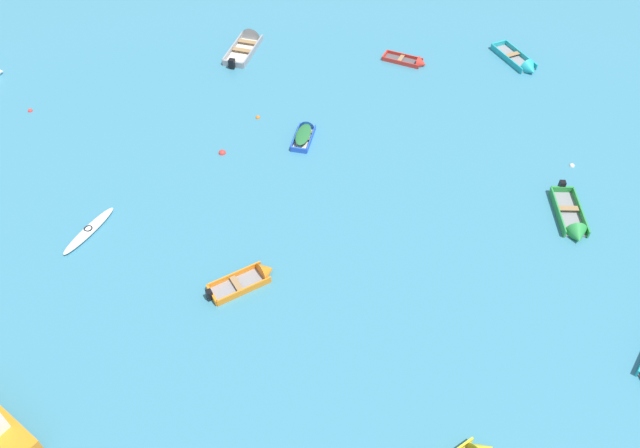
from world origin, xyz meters
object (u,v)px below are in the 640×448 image
rowboat_red_cluster_outer (414,62)px  rowboat_orange_midfield_left (253,277)px  rowboat_green_near_right (573,224)px  mooring_buoy_central (30,111)px  rowboat_turquoise_back_row_center (523,65)px  mooring_buoy_outer_edge (258,118)px  rowboat_blue_center (305,132)px  rowboat_grey_cluster_inner (249,41)px  mooring_buoy_between_boats_left (572,166)px  mooring_buoy_between_boats_right (222,153)px  kayak_white_far_back (89,230)px

rowboat_red_cluster_outer → rowboat_orange_midfield_left: 21.49m
rowboat_green_near_right → rowboat_orange_midfield_left: bearing=-176.5°
mooring_buoy_central → rowboat_turquoise_back_row_center: bearing=0.2°
mooring_buoy_outer_edge → rowboat_turquoise_back_row_center: bearing=9.2°
rowboat_blue_center → rowboat_grey_cluster_inner: rowboat_grey_cluster_inner is taller
mooring_buoy_between_boats_left → rowboat_orange_midfield_left: bearing=-163.5°
rowboat_turquoise_back_row_center → mooring_buoy_between_boats_left: 10.39m
mooring_buoy_outer_edge → mooring_buoy_central: (-14.33, 2.87, 0.00)m
rowboat_orange_midfield_left → mooring_buoy_central: bearing=129.6°
mooring_buoy_between_boats_left → mooring_buoy_between_boats_right: bearing=168.2°
kayak_white_far_back → rowboat_orange_midfield_left: bearing=-28.1°
rowboat_blue_center → mooring_buoy_central: 17.78m
kayak_white_far_back → rowboat_red_cluster_outer: bearing=32.1°
rowboat_grey_cluster_inner → rowboat_blue_center: bearing=-76.7°
rowboat_green_near_right → mooring_buoy_outer_edge: (-15.60, 11.90, -0.21)m
rowboat_red_cluster_outer → mooring_buoy_central: 25.67m
kayak_white_far_back → mooring_buoy_central: kayak_white_far_back is taller
mooring_buoy_central → mooring_buoy_between_boats_left: bearing=-17.7°
rowboat_red_cluster_outer → rowboat_grey_cluster_inner: rowboat_grey_cluster_inner is taller
rowboat_orange_midfield_left → mooring_buoy_between_boats_left: rowboat_orange_midfield_left is taller
rowboat_grey_cluster_inner → mooring_buoy_central: bearing=-157.3°
mooring_buoy_between_boats_left → mooring_buoy_central: bearing=162.3°
rowboat_green_near_right → rowboat_orange_midfield_left: size_ratio=1.21×
kayak_white_far_back → mooring_buoy_central: size_ratio=11.22×
rowboat_grey_cluster_inner → mooring_buoy_between_boats_left: rowboat_grey_cluster_inner is taller
rowboat_green_near_right → mooring_buoy_central: rowboat_green_near_right is taller
kayak_white_far_back → rowboat_green_near_right: bearing=-7.6°
rowboat_red_cluster_outer → mooring_buoy_outer_edge: size_ratio=10.75×
rowboat_blue_center → mooring_buoy_outer_edge: rowboat_blue_center is taller
mooring_buoy_between_boats_right → mooring_buoy_outer_edge: (2.37, 3.13, 0.00)m
rowboat_green_near_right → rowboat_grey_cluster_inner: size_ratio=0.88×
rowboat_green_near_right → rowboat_orange_midfield_left: rowboat_green_near_right is taller
mooring_buoy_central → rowboat_green_near_right: bearing=-26.3°
mooring_buoy_central → rowboat_blue_center: bearing=-16.6°
rowboat_green_near_right → mooring_buoy_central: 33.38m
rowboat_blue_center → mooring_buoy_central: size_ratio=9.69×
rowboat_turquoise_back_row_center → mooring_buoy_between_boats_right: bearing=-163.7°
rowboat_red_cluster_outer → mooring_buoy_between_boats_right: 15.66m
rowboat_green_near_right → mooring_buoy_outer_edge: bearing=142.7°
mooring_buoy_central → mooring_buoy_between_boats_right: bearing=-26.7°
mooring_buoy_outer_edge → rowboat_grey_cluster_inner: bearing=89.4°
kayak_white_far_back → mooring_buoy_between_boats_right: kayak_white_far_back is taller
mooring_buoy_between_boats_right → kayak_white_far_back: bearing=-142.8°
mooring_buoy_between_boats_right → mooring_buoy_central: (-11.96, 6.01, 0.00)m
mooring_buoy_between_boats_right → mooring_buoy_central: bearing=153.3°
rowboat_grey_cluster_inner → rowboat_orange_midfield_left: 21.87m
rowboat_grey_cluster_inner → mooring_buoy_between_boats_right: rowboat_grey_cluster_inner is taller
rowboat_red_cluster_outer → mooring_buoy_outer_edge: 12.16m
rowboat_green_near_right → rowboat_blue_center: 16.12m
rowboat_red_cluster_outer → kayak_white_far_back: bearing=-147.9°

